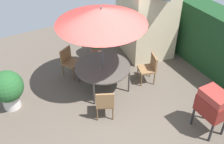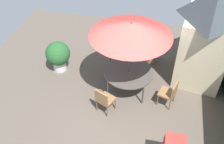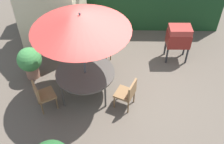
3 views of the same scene
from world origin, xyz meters
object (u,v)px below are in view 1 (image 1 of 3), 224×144
patio_table (103,68)px  chair_far_side (69,60)px  potted_plant_by_grill (96,40)px  garden_shed (147,6)px  chair_toward_hedge (105,102)px  potted_plant_by_shed (8,88)px  patio_umbrella (101,16)px  chair_near_shed (149,67)px  bbq_grill (213,104)px

patio_table → chair_far_side: bearing=-150.0°
patio_table → potted_plant_by_grill: potted_plant_by_grill is taller
garden_shed → chair_toward_hedge: (2.33, -2.78, -1.13)m
potted_plant_by_grill → garden_shed: bearing=74.1°
potted_plant_by_grill → chair_far_side: bearing=-63.6°
patio_table → potted_plant_by_shed: bearing=-99.7°
chair_far_side → patio_table: bearing=30.0°
patio_umbrella → chair_near_shed: size_ratio=2.83×
patio_umbrella → potted_plant_by_shed: bearing=-99.7°
garden_shed → bbq_grill: garden_shed is taller
garden_shed → chair_far_side: bearing=-87.5°
garden_shed → patio_umbrella: 2.63m
patio_table → patio_umbrella: size_ratio=0.62×
patio_table → potted_plant_by_shed: size_ratio=1.41×
chair_far_side → potted_plant_by_shed: size_ratio=0.80×
bbq_grill → chair_near_shed: (-2.31, -0.16, -0.33)m
bbq_grill → chair_far_side: (-3.79, -2.13, -0.33)m
patio_table → potted_plant_by_grill: bearing=160.4°
garden_shed → bbq_grill: 4.07m
patio_umbrella → bbq_grill: (2.73, 1.51, -1.45)m
chair_far_side → garden_shed: bearing=92.5°
patio_umbrella → potted_plant_by_grill: (-1.67, 0.59, -1.70)m
patio_umbrella → chair_near_shed: patio_umbrella is taller
garden_shed → chair_toward_hedge: bearing=-50.0°
garden_shed → potted_plant_by_shed: (0.75, -4.82, -1.00)m
patio_table → chair_near_shed: 1.43m
bbq_grill → potted_plant_by_shed: 5.17m
potted_plant_by_shed → potted_plant_by_grill: (-1.22, 3.16, -0.06)m
patio_table → chair_toward_hedge: 1.26m
chair_near_shed → potted_plant_by_grill: (-2.09, -0.76, 0.07)m
patio_table → chair_far_side: 1.24m
patio_umbrella → bbq_grill: size_ratio=2.12×
chair_near_shed → patio_table: bearing=-107.3°
chair_far_side → chair_near_shed: bearing=52.9°
chair_toward_hedge → patio_table: bearing=155.2°
potted_plant_by_grill → bbq_grill: bearing=11.8°
patio_umbrella → chair_far_side: 2.16m
patio_table → patio_umbrella: bearing=0.0°
garden_shed → chair_near_shed: size_ratio=3.58×
patio_umbrella → bbq_grill: patio_umbrella is taller
chair_near_shed → bbq_grill: bearing=3.9°
bbq_grill → potted_plant_by_grill: bbq_grill is taller
bbq_grill → chair_near_shed: bearing=-176.1°
chair_far_side → potted_plant_by_shed: potted_plant_by_shed is taller
potted_plant_by_shed → potted_plant_by_grill: bearing=111.2°
patio_table → chair_near_shed: chair_near_shed is taller
bbq_grill → chair_toward_hedge: bbq_grill is taller
bbq_grill → garden_shed: bearing=169.2°
chair_near_shed → chair_toward_hedge: same height
potted_plant_by_shed → patio_table: bearing=80.3°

